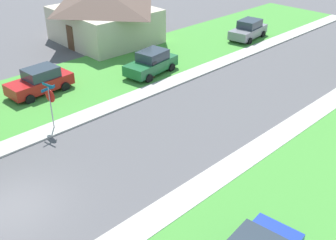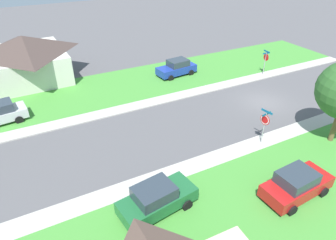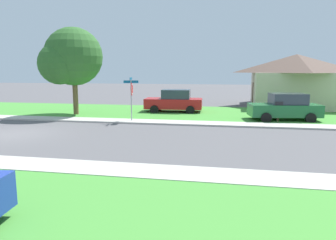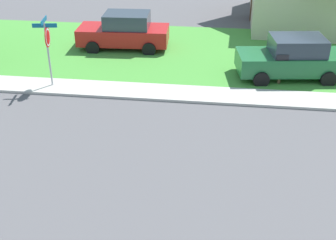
{
  "view_description": "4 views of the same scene",
  "coord_description": "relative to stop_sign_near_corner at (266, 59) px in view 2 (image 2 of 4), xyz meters",
  "views": [
    {
      "loc": [
        14.08,
        -4.6,
        11.62
      ],
      "look_at": [
        0.87,
        8.32,
        1.4
      ],
      "focal_mm": 43.32,
      "sensor_mm": 36.0,
      "label": 1
    },
    {
      "loc": [
        -17.26,
        18.9,
        12.8
      ],
      "look_at": [
        -0.73,
        10.31,
        1.4
      ],
      "focal_mm": 31.67,
      "sensor_mm": 36.0,
      "label": 2
    },
    {
      "loc": [
        13.8,
        10.53,
        3.18
      ],
      "look_at": [
        2.77,
        8.46,
        1.4
      ],
      "focal_mm": 33.4,
      "sensor_mm": 36.0,
      "label": 3
    },
    {
      "loc": [
        10.49,
        11.33,
        7.22
      ],
      "look_at": [
        -0.07,
        9.97,
        1.4
      ],
      "focal_mm": 46.85,
      "sensor_mm": 36.0,
      "label": 4
    }
  ],
  "objects": [
    {
      "name": "sidewalk_east",
      "position": [
        -0.19,
        16.39,
        -1.84
      ],
      "size": [
        1.4,
        56.0,
        0.1
      ],
      "primitive_type": "cube",
      "color": "#B7B2A8",
      "rests_on": "ground"
    },
    {
      "name": "house_right_setback",
      "position": [
        10.76,
        22.66,
        0.49
      ],
      "size": [
        9.27,
        8.11,
        4.6
      ],
      "color": "silver",
      "rests_on": "ground"
    },
    {
      "name": "lawn_east",
      "position": [
        4.51,
        16.39,
        -1.85
      ],
      "size": [
        8.0,
        56.0,
        0.08
      ],
      "primitive_type": "cube",
      "color": "#479338",
      "rests_on": "ground"
    },
    {
      "name": "car_green_driveway_right",
      "position": [
        -11.79,
        18.59,
        -1.01
      ],
      "size": [
        2.48,
        4.51,
        1.76
      ],
      "color": "#1E6033",
      "rests_on": "ground"
    },
    {
      "name": "mailbox",
      "position": [
        -11.0,
        18.08,
        -0.88
      ],
      "size": [
        0.32,
        0.52,
        1.31
      ],
      "color": "brown",
      "rests_on": "ground"
    },
    {
      "name": "stop_sign_near_corner",
      "position": [
        0.0,
        0.0,
        0.0
      ],
      "size": [
        0.92,
        0.92,
        2.77
      ],
      "color": "#9E9EA3",
      "rests_on": "ground"
    },
    {
      "name": "lawn_west",
      "position": [
        -14.29,
        16.39,
        -1.85
      ],
      "size": [
        8.0,
        56.0,
        0.08
      ],
      "primitive_type": "cube",
      "color": "#479338",
      "rests_on": "ground"
    },
    {
      "name": "car_red_far_down_street",
      "position": [
        -14.47,
        11.03,
        -1.01
      ],
      "size": [
        2.21,
        4.39,
        1.76
      ],
      "color": "red",
      "rests_on": "ground"
    },
    {
      "name": "car_blue_behind_trees",
      "position": [
        4.35,
        8.44,
        -1.01
      ],
      "size": [
        2.37,
        4.46,
        1.76
      ],
      "color": "#1E389E",
      "rests_on": "ground"
    },
    {
      "name": "stop_sign_far_corner",
      "position": [
        -9.65,
        9.16,
        0.0
      ],
      "size": [
        0.91,
        0.91,
        2.77
      ],
      "color": "#9E9EA3",
      "rests_on": "ground"
    },
    {
      "name": "ground_plane",
      "position": [
        -4.89,
        4.39,
        -1.89
      ],
      "size": [
        120.0,
        120.0,
        0.0
      ],
      "primitive_type": "plane",
      "color": "#565456"
    },
    {
      "name": "sidewalk_west",
      "position": [
        -9.59,
        16.39,
        -1.84
      ],
      "size": [
        1.4,
        56.0,
        0.1
      ],
      "primitive_type": "cube",
      "color": "#B7B2A8",
      "rests_on": "ground"
    }
  ]
}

